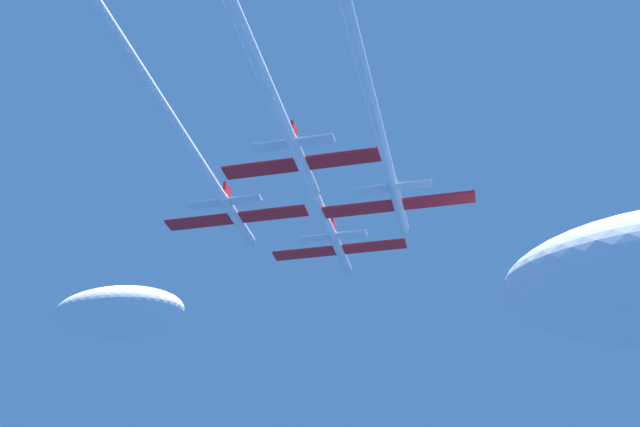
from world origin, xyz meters
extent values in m
cylinder|color=white|center=(0.59, 0.13, 0.15)|extent=(1.33, 12.06, 1.33)
cone|color=white|center=(0.59, 7.48, 0.15)|extent=(1.30, 2.65, 1.30)
ellipsoid|color=black|center=(0.59, 2.78, 0.72)|extent=(0.93, 2.41, 0.66)
cube|color=red|center=(-4.66, -0.48, 0.15)|extent=(9.17, 2.65, 0.29)
cube|color=red|center=(5.84, -0.48, 0.15)|extent=(9.17, 2.65, 0.29)
cube|color=red|center=(0.59, -4.70, 1.78)|extent=(0.35, 2.17, 1.93)
cube|color=white|center=(-2.13, -4.94, 0.15)|extent=(4.13, 1.59, 0.29)
cube|color=white|center=(3.32, -4.94, 0.15)|extent=(4.13, 1.59, 0.29)
cylinder|color=white|center=(0.59, -31.80, 0.15)|extent=(1.19, 51.79, 1.19)
cylinder|color=white|center=(-11.09, -12.46, 0.02)|extent=(1.33, 12.06, 1.33)
cone|color=white|center=(-11.09, -5.11, 0.02)|extent=(1.30, 2.65, 1.30)
ellipsoid|color=black|center=(-11.09, -9.81, 0.58)|extent=(0.93, 2.41, 0.66)
cube|color=red|center=(-16.34, -13.07, 0.02)|extent=(9.17, 2.65, 0.29)
cube|color=red|center=(-5.84, -13.07, 0.02)|extent=(9.17, 2.65, 0.29)
cube|color=red|center=(-11.09, -17.29, 1.65)|extent=(0.35, 2.17, 1.93)
cube|color=white|center=(-13.82, -17.53, 0.02)|extent=(4.13, 1.59, 0.29)
cube|color=white|center=(-8.36, -17.53, 0.02)|extent=(4.13, 1.59, 0.29)
cylinder|color=white|center=(-11.09, -45.83, 0.02)|extent=(1.19, 54.67, 1.19)
cylinder|color=white|center=(10.83, -12.26, -0.58)|extent=(1.33, 12.06, 1.33)
cone|color=white|center=(10.83, -4.90, -0.58)|extent=(1.30, 2.65, 1.30)
ellipsoid|color=black|center=(10.83, -9.61, -0.01)|extent=(0.93, 2.41, 0.66)
cube|color=red|center=(5.58, -12.86, -0.58)|extent=(9.17, 2.65, 0.29)
cube|color=red|center=(16.07, -12.86, -0.58)|extent=(9.17, 2.65, 0.29)
cube|color=red|center=(10.83, -17.09, 1.05)|extent=(0.35, 2.17, 1.93)
cube|color=white|center=(8.10, -17.33, -0.58)|extent=(4.13, 1.59, 0.29)
cube|color=white|center=(13.55, -17.33, -0.58)|extent=(4.13, 1.59, 0.29)
cylinder|color=white|center=(10.83, -46.96, -0.58)|extent=(1.19, 57.33, 1.19)
cylinder|color=white|center=(0.70, -23.06, 0.25)|extent=(1.33, 12.06, 1.33)
cone|color=white|center=(0.70, -15.70, 0.25)|extent=(1.30, 2.65, 1.30)
ellipsoid|color=black|center=(0.70, -20.40, 0.82)|extent=(0.93, 2.41, 0.66)
cube|color=red|center=(-4.55, -23.66, 0.25)|extent=(9.17, 2.65, 0.29)
cube|color=red|center=(5.95, -23.66, 0.25)|extent=(9.17, 2.65, 0.29)
cube|color=red|center=(0.70, -27.88, 1.88)|extent=(0.35, 2.17, 1.93)
cube|color=white|center=(-2.03, -28.12, 0.25)|extent=(4.13, 1.59, 0.29)
cube|color=white|center=(3.42, -28.12, 0.25)|extent=(4.13, 1.59, 0.29)
ellipsoid|color=white|center=(-40.92, 13.49, -0.44)|extent=(23.54, 12.95, 8.24)
camera|label=1|loc=(19.04, -96.52, -49.49)|focal=42.04mm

